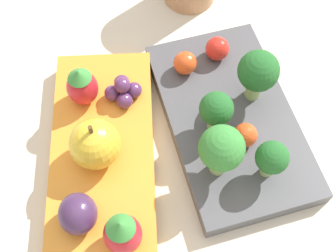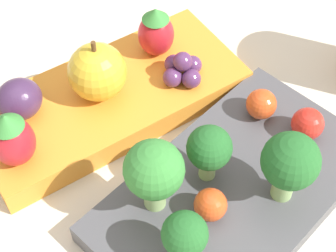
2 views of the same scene
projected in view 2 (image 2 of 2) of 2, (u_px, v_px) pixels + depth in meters
name	position (u px, v px, depth m)	size (l,w,h in m)	color
ground_plane	(162.00, 146.00, 0.46)	(4.00, 4.00, 0.00)	beige
bento_box_savoury	(234.00, 192.00, 0.42)	(0.23, 0.14, 0.02)	#4C4C51
bento_box_fruit	(110.00, 100.00, 0.47)	(0.24, 0.13, 0.02)	orange
broccoli_floret_0	(290.00, 163.00, 0.38)	(0.04, 0.04, 0.06)	#93B770
broccoli_floret_1	(185.00, 235.00, 0.35)	(0.03, 0.03, 0.05)	#93B770
broccoli_floret_2	(214.00, 146.00, 0.39)	(0.03, 0.03, 0.05)	#93B770
broccoli_floret_3	(154.00, 171.00, 0.37)	(0.04, 0.04, 0.06)	#93B770
cherry_tomato_0	(308.00, 124.00, 0.43)	(0.03, 0.03, 0.03)	red
cherry_tomato_1	(261.00, 104.00, 0.44)	(0.02, 0.02, 0.02)	#DB4C1E
cherry_tomato_2	(211.00, 205.00, 0.39)	(0.02, 0.02, 0.02)	#DB4C1E
apple	(97.00, 72.00, 0.44)	(0.05, 0.05, 0.06)	gold
strawberry_0	(156.00, 32.00, 0.47)	(0.03, 0.03, 0.05)	red
strawberry_1	(12.00, 139.00, 0.40)	(0.03, 0.03, 0.05)	red
plum	(19.00, 99.00, 0.44)	(0.04, 0.03, 0.03)	#42284C
grape_cluster	(183.00, 69.00, 0.46)	(0.04, 0.04, 0.03)	#562D5B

